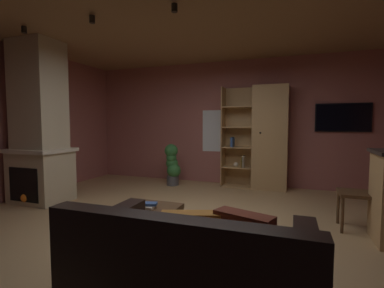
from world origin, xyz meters
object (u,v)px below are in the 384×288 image
at_px(dining_chair, 365,189).
at_px(wall_mounted_tv, 343,118).
at_px(table_book_1, 151,204).
at_px(potted_floor_plant, 172,164).
at_px(bookshelf_cabinet, 266,138).
at_px(coffee_table, 142,217).
at_px(table_book_0, 148,208).
at_px(stone_fireplace, 39,130).
at_px(leather_couch, 193,283).

bearing_deg(dining_chair, wall_mounted_tv, 89.21).
xyz_separation_m(table_book_1, potted_floor_plant, (-1.11, 3.01, -0.06)).
height_order(bookshelf_cabinet, potted_floor_plant, bookshelf_cabinet).
height_order(coffee_table, potted_floor_plant, potted_floor_plant).
xyz_separation_m(table_book_0, potted_floor_plant, (-1.11, 3.05, -0.03)).
xyz_separation_m(stone_fireplace, potted_floor_plant, (1.58, 1.93, -0.75)).
bearing_deg(dining_chair, table_book_0, -145.59).
bearing_deg(leather_couch, potted_floor_plant, 115.94).
bearing_deg(coffee_table, potted_floor_plant, 108.72).
relative_size(stone_fireplace, table_book_1, 21.27).
distance_m(leather_couch, table_book_1, 1.16).
xyz_separation_m(stone_fireplace, coffee_table, (2.62, -1.13, -0.83)).
height_order(bookshelf_cabinet, table_book_0, bookshelf_cabinet).
bearing_deg(stone_fireplace, coffee_table, -23.26).
relative_size(table_book_1, wall_mounted_tv, 0.13).
bearing_deg(table_book_0, stone_fireplace, 157.37).
bearing_deg(coffee_table, dining_chair, 33.66).
height_order(coffee_table, wall_mounted_tv, wall_mounted_tv).
height_order(bookshelf_cabinet, table_book_1, bookshelf_cabinet).
xyz_separation_m(coffee_table, potted_floor_plant, (-1.04, 3.06, 0.08)).
bearing_deg(coffee_table, table_book_1, 32.88).
bearing_deg(dining_chair, bookshelf_cabinet, 125.74).
relative_size(table_book_1, potted_floor_plant, 0.14).
relative_size(bookshelf_cabinet, leather_couch, 1.38).
bearing_deg(dining_chair, stone_fireplace, -175.58).
bearing_deg(dining_chair, table_book_1, -146.31).
height_order(leather_couch, dining_chair, dining_chair).
relative_size(coffee_table, dining_chair, 0.72).
xyz_separation_m(bookshelf_cabinet, dining_chair, (1.38, -1.92, -0.50)).
height_order(dining_chair, potted_floor_plant, dining_chair).
distance_m(stone_fireplace, bookshelf_cabinet, 4.18).
bearing_deg(bookshelf_cabinet, leather_couch, -90.47).
bearing_deg(coffee_table, stone_fireplace, 156.74).
height_order(leather_couch, wall_mounted_tv, wall_mounted_tv).
bearing_deg(potted_floor_plant, table_book_1, -69.78).
bearing_deg(stone_fireplace, dining_chair, 4.42).
relative_size(potted_floor_plant, wall_mounted_tv, 0.92).
bearing_deg(stone_fireplace, table_book_1, -21.84).
bearing_deg(stone_fireplace, bookshelf_cabinet, 33.28).
relative_size(leather_couch, dining_chair, 1.64).
bearing_deg(wall_mounted_tv, bookshelf_cabinet, -171.51).
bearing_deg(potted_floor_plant, wall_mounted_tv, 9.73).
bearing_deg(bookshelf_cabinet, wall_mounted_tv, 8.49).
xyz_separation_m(bookshelf_cabinet, leather_couch, (-0.03, -4.22, -0.72)).
distance_m(stone_fireplace, table_book_1, 2.98).
xyz_separation_m(leather_couch, table_book_1, (-0.77, 0.85, 0.21)).
distance_m(leather_couch, dining_chair, 2.71).
bearing_deg(stone_fireplace, leather_couch, -29.12).
height_order(table_book_0, dining_chair, dining_chair).
bearing_deg(leather_couch, stone_fireplace, 150.88).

